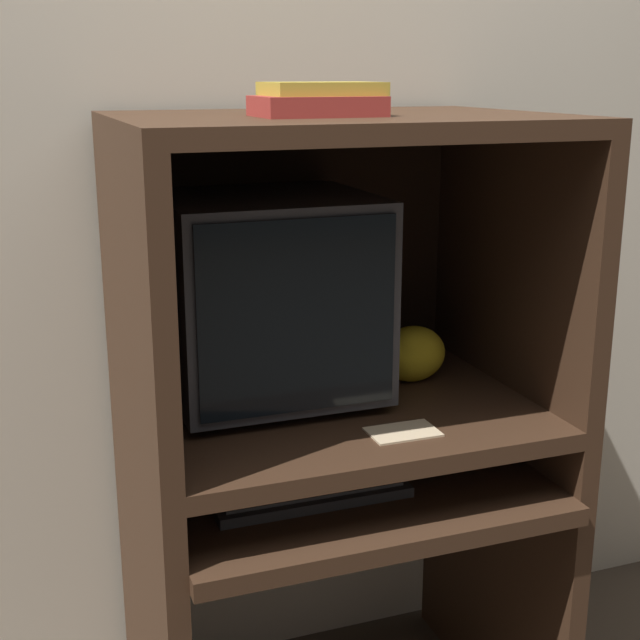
{
  "coord_description": "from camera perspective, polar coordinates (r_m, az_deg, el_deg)",
  "views": [
    {
      "loc": [
        -0.62,
        -1.29,
        1.45
      ],
      "look_at": [
        -0.04,
        0.32,
        0.98
      ],
      "focal_mm": 50.0,
      "sensor_mm": 36.0,
      "label": 1
    }
  ],
  "objects": [
    {
      "name": "paper_card",
      "position": [
        1.7,
        5.33,
        -7.15
      ],
      "size": [
        0.13,
        0.09,
        0.0
      ],
      "color": "#CCB28C",
      "rests_on": "desk_monitor_shelf"
    },
    {
      "name": "wall_back",
      "position": [
        2.09,
        -2.71,
        11.3
      ],
      "size": [
        6.0,
        0.06,
        2.6
      ],
      "color": "beige",
      "rests_on": "ground_plane"
    },
    {
      "name": "desk_base",
      "position": [
        1.99,
        1.35,
        -16.04
      ],
      "size": [
        0.84,
        0.67,
        0.66
      ],
      "color": "#382316",
      "rests_on": "ground_plane"
    },
    {
      "name": "hutch_upper",
      "position": [
        1.78,
        0.75,
        6.66
      ],
      "size": [
        0.84,
        0.64,
        0.58
      ],
      "color": "#382316",
      "rests_on": "desk_monitor_shelf"
    },
    {
      "name": "mouse",
      "position": [
        1.86,
        7.16,
        -9.36
      ],
      "size": [
        0.07,
        0.05,
        0.03
      ],
      "color": "black",
      "rests_on": "desk_base"
    },
    {
      "name": "snack_bag",
      "position": [
        1.96,
        5.92,
        -2.16
      ],
      "size": [
        0.15,
        0.11,
        0.12
      ],
      "color": "gold",
      "rests_on": "desk_monitor_shelf"
    },
    {
      "name": "keyboard",
      "position": [
        1.76,
        -0.82,
        -10.81
      ],
      "size": [
        0.39,
        0.16,
        0.03
      ],
      "color": "#2D2D30",
      "rests_on": "desk_base"
    },
    {
      "name": "crt_monitor",
      "position": [
        1.81,
        -3.31,
        1.57
      ],
      "size": [
        0.42,
        0.39,
        0.42
      ],
      "color": "#333338",
      "rests_on": "desk_monitor_shelf"
    },
    {
      "name": "book_stack",
      "position": [
        1.65,
        -0.09,
        13.93
      ],
      "size": [
        0.23,
        0.17,
        0.06
      ],
      "color": "maroon",
      "rests_on": "hutch_upper"
    },
    {
      "name": "desk_monitor_shelf",
      "position": [
        1.86,
        1.04,
        -6.2
      ],
      "size": [
        0.84,
        0.64,
        0.14
      ],
      "color": "#382316",
      "rests_on": "desk_base"
    }
  ]
}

